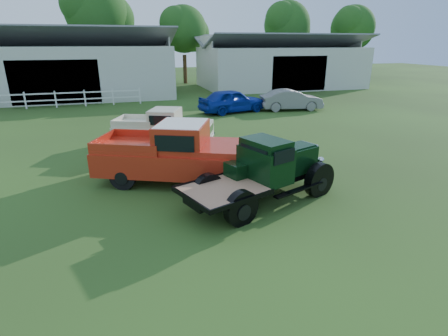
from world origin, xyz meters
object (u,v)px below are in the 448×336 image
object	(u,v)px
vintage_flatbed	(263,171)
misc_car_blue	(232,101)
white_pickup	(164,128)
red_pickup	(179,153)
misc_car_grey	(291,100)

from	to	relation	value
vintage_flatbed	misc_car_blue	world-z (taller)	vintage_flatbed
white_pickup	misc_car_blue	distance (m)	8.80
white_pickup	misc_car_blue	size ratio (longest dim) A/B	0.99
red_pickup	misc_car_grey	size ratio (longest dim) A/B	1.32
white_pickup	misc_car_grey	xyz separation A→B (m)	(9.71, 6.50, -0.13)
red_pickup	vintage_flatbed	bearing A→B (deg)	-23.25
red_pickup	misc_car_grey	xyz separation A→B (m)	(9.76, 11.07, -0.33)
red_pickup	misc_car_blue	xyz separation A→B (m)	(5.55, 11.44, -0.25)
red_pickup	misc_car_blue	world-z (taller)	red_pickup
vintage_flatbed	white_pickup	bearing A→B (deg)	86.08
misc_car_grey	vintage_flatbed	bearing A→B (deg)	158.52
vintage_flatbed	red_pickup	xyz separation A→B (m)	(-2.08, 2.25, 0.08)
red_pickup	misc_car_blue	distance (m)	12.72
misc_car_blue	white_pickup	bearing A→B (deg)	128.63
white_pickup	misc_car_blue	xyz separation A→B (m)	(5.49, 6.88, -0.05)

